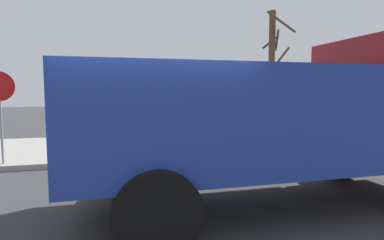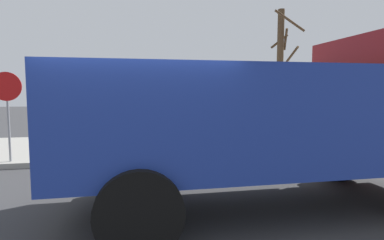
# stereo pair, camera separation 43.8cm
# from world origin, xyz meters

# --- Properties ---
(ground_plane) EXTENTS (80.00, 80.00, 0.00)m
(ground_plane) POSITION_xyz_m (0.00, 0.00, 0.00)
(ground_plane) COLOR #38383A
(sidewalk_curb) EXTENTS (36.00, 5.00, 0.15)m
(sidewalk_curb) POSITION_xyz_m (0.00, 6.50, 0.07)
(sidewalk_curb) COLOR #99968E
(sidewalk_curb) RESTS_ON ground
(fire_hydrant) EXTENTS (0.27, 0.62, 0.94)m
(fire_hydrant) POSITION_xyz_m (-0.67, 5.44, 0.65)
(fire_hydrant) COLOR #2D8438
(fire_hydrant) RESTS_ON sidewalk_curb
(loose_tire) EXTENTS (1.29, 0.84, 1.24)m
(loose_tire) POSITION_xyz_m (-0.35, 4.86, 0.77)
(loose_tire) COLOR black
(loose_tire) RESTS_ON sidewalk_curb
(dump_truck_blue) EXTENTS (7.00, 2.81, 3.00)m
(dump_truck_blue) POSITION_xyz_m (2.45, 0.23, 1.61)
(dump_truck_blue) COLOR #1E3899
(dump_truck_blue) RESTS_ON ground
(bare_tree) EXTENTS (1.28, 1.29, 5.04)m
(bare_tree) POSITION_xyz_m (5.74, 6.82, 2.80)
(bare_tree) COLOR #4C3823
(bare_tree) RESTS_ON sidewalk_curb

